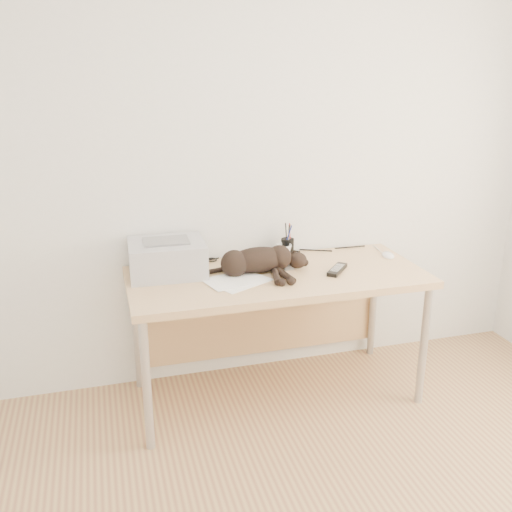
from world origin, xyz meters
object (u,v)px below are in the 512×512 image
object	(u,v)px
printer	(167,257)
mug	(284,252)
mouse	(388,253)
desk	(272,291)
pen_cup	(287,247)
cat	(256,262)

from	to	relation	value
printer	mug	world-z (taller)	printer
printer	mug	distance (m)	0.69
printer	mouse	bearing A→B (deg)	-2.66
desk	mouse	bearing A→B (deg)	1.68
pen_cup	mouse	distance (m)	0.60
printer	mug	size ratio (longest dim) A/B	4.37
desk	mouse	world-z (taller)	mouse
mug	pen_cup	size ratio (longest dim) A/B	0.48
pen_cup	desk	bearing A→B (deg)	-127.81
mug	desk	bearing A→B (deg)	-127.16
pen_cup	mouse	bearing A→B (deg)	-17.11
mouse	desk	bearing A→B (deg)	-166.38
mouse	printer	bearing A→B (deg)	-170.72
desk	mouse	distance (m)	0.74
cat	pen_cup	world-z (taller)	pen_cup
pen_cup	printer	bearing A→B (deg)	-170.96
desk	mug	distance (m)	0.26
pen_cup	cat	bearing A→B (deg)	-137.86
printer	mouse	size ratio (longest dim) A/B	3.55
printer	pen_cup	size ratio (longest dim) A/B	2.11
desk	cat	bearing A→B (deg)	-159.43
mug	mouse	xyz separation A→B (m)	(0.61, -0.13, -0.02)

